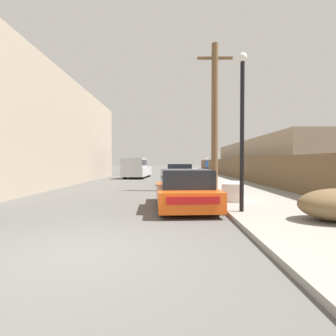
{
  "coord_description": "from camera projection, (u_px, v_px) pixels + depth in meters",
  "views": [
    {
      "loc": [
        1.59,
        -4.24,
        1.54
      ],
      "look_at": [
        1.44,
        8.91,
        1.23
      ],
      "focal_mm": 28.0,
      "sensor_mm": 36.0,
      "label": 1
    }
  ],
  "objects": [
    {
      "name": "sidewalk_curb",
      "position": [
        206.0,
        176.0,
        27.73
      ],
      "size": [
        4.2,
        63.0,
        0.12
      ],
      "primitive_type": "cube",
      "color": "gray",
      "rests_on": "ground"
    },
    {
      "name": "pedestrian",
      "position": [
        207.0,
        166.0,
        27.9
      ],
      "size": [
        0.34,
        0.34,
        1.81
      ],
      "color": "#282D42",
      "rests_on": "sidewalk_curb"
    },
    {
      "name": "street_lamp",
      "position": [
        242.0,
        119.0,
        7.43
      ],
      "size": [
        0.26,
        0.26,
        4.5
      ],
      "color": "black",
      "rests_on": "sidewalk_curb"
    },
    {
      "name": "utility_pole",
      "position": [
        215.0,
        115.0,
        13.46
      ],
      "size": [
        1.8,
        0.34,
        7.48
      ],
      "color": "brown",
      "rests_on": "sidewalk_curb"
    },
    {
      "name": "parked_sports_car_red",
      "position": [
        184.0,
        190.0,
        8.71
      ],
      "size": [
        2.07,
        4.16,
        1.29
      ],
      "rotation": [
        0.0,
        0.0,
        0.07
      ],
      "color": "#E05114",
      "rests_on": "ground"
    },
    {
      "name": "pickup_truck",
      "position": [
        136.0,
        168.0,
        24.64
      ],
      "size": [
        2.35,
        5.39,
        1.89
      ],
      "rotation": [
        0.0,
        0.0,
        3.07
      ],
      "color": "silver",
      "rests_on": "ground"
    },
    {
      "name": "building_left_block",
      "position": [
        31.0,
        134.0,
        18.6
      ],
      "size": [
        7.0,
        19.96,
        7.0
      ],
      "primitive_type": "cube",
      "color": "tan",
      "rests_on": "ground"
    },
    {
      "name": "ground_plane",
      "position": [
        74.0,
        256.0,
        4.29
      ],
      "size": [
        220.0,
        220.0,
        0.0
      ],
      "primitive_type": "plane",
      "color": "#595654"
    },
    {
      "name": "building_right_house",
      "position": [
        272.0,
        159.0,
        25.86
      ],
      "size": [
        6.0,
        21.84,
        3.56
      ],
      "primitive_type": "cube",
      "color": "gray",
      "rests_on": "ground"
    },
    {
      "name": "discarded_fridge",
      "position": [
        232.0,
        191.0,
        9.91
      ],
      "size": [
        1.06,
        1.79,
        0.68
      ],
      "rotation": [
        0.0,
        0.0,
        -0.28
      ],
      "color": "silver",
      "rests_on": "sidewalk_curb"
    },
    {
      "name": "car_parked_mid",
      "position": [
        180.0,
        175.0,
        17.69
      ],
      "size": [
        1.97,
        4.27,
        1.4
      ],
      "rotation": [
        0.0,
        0.0,
        -0.05
      ],
      "color": "gray",
      "rests_on": "ground"
    },
    {
      "name": "wooden_fence",
      "position": [
        228.0,
        167.0,
        25.77
      ],
      "size": [
        0.08,
        45.55,
        1.73
      ],
      "primitive_type": "cube",
      "color": "brown",
      "rests_on": "sidewalk_curb"
    }
  ]
}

